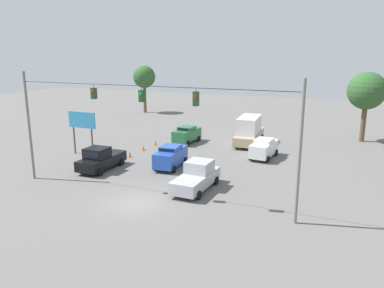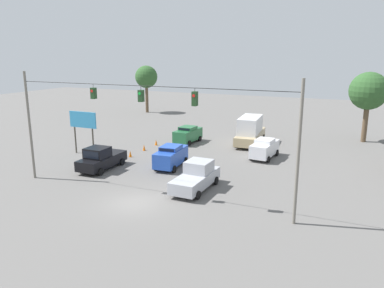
% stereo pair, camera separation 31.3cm
% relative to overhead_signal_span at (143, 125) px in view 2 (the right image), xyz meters
% --- Properties ---
extents(ground_plane, '(140.00, 140.00, 0.00)m').
position_rel_overhead_signal_span_xyz_m(ground_plane, '(0.06, 1.28, -5.36)').
color(ground_plane, '#605E5B').
extents(overhead_signal_span, '(21.48, 0.38, 8.82)m').
position_rel_overhead_signal_span_xyz_m(overhead_signal_span, '(0.00, 0.00, 0.00)').
color(overhead_signal_span, slate).
rests_on(overhead_signal_span, ground_plane).
extents(box_truck_tan_oncoming_deep, '(2.98, 7.66, 3.17)m').
position_rel_overhead_signal_span_xyz_m(box_truck_tan_oncoming_deep, '(-2.48, -19.23, -3.81)').
color(box_truck_tan_oncoming_deep, tan).
rests_on(box_truck_tan_oncoming_deep, ground_plane).
extents(pickup_truck_silver_crossing_near, '(2.30, 5.39, 2.12)m').
position_rel_overhead_signal_span_xyz_m(pickup_truck_silver_crossing_near, '(-2.72, -3.09, -4.39)').
color(pickup_truck_silver_crossing_near, '#A8AAB2').
rests_on(pickup_truck_silver_crossing_near, ground_plane).
extents(sedan_white_oncoming_far, '(2.24, 4.47, 1.94)m').
position_rel_overhead_signal_span_xyz_m(sedan_white_oncoming_far, '(-5.44, -13.89, -4.35)').
color(sedan_white_oncoming_far, silver).
rests_on(sedan_white_oncoming_far, ground_plane).
extents(sedan_blue_withflow_mid, '(2.24, 4.57, 2.02)m').
position_rel_overhead_signal_span_xyz_m(sedan_blue_withflow_mid, '(1.65, -7.38, -4.31)').
color(sedan_blue_withflow_mid, '#234CB2').
rests_on(sedan_blue_withflow_mid, ground_plane).
extents(pickup_truck_black_parked_shoulder, '(2.31, 5.14, 2.12)m').
position_rel_overhead_signal_span_xyz_m(pickup_truck_black_parked_shoulder, '(7.07, -4.24, -4.39)').
color(pickup_truck_black_parked_shoulder, black).
rests_on(pickup_truck_black_parked_shoulder, ground_plane).
extents(sedan_green_withflow_far, '(2.22, 4.24, 1.93)m').
position_rel_overhead_signal_span_xyz_m(sedan_green_withflow_far, '(4.26, -16.76, -4.36)').
color(sedan_green_withflow_far, '#236038').
rests_on(sedan_green_withflow_far, ground_plane).
extents(traffic_cone_nearest, '(0.31, 0.31, 0.66)m').
position_rel_overhead_signal_span_xyz_m(traffic_cone_nearest, '(6.88, -3.17, -5.04)').
color(traffic_cone_nearest, orange).
rests_on(traffic_cone_nearest, ground_plane).
extents(traffic_cone_second, '(0.31, 0.31, 0.66)m').
position_rel_overhead_signal_span_xyz_m(traffic_cone_second, '(7.12, -6.05, -5.04)').
color(traffic_cone_second, orange).
rests_on(traffic_cone_second, ground_plane).
extents(traffic_cone_third, '(0.31, 0.31, 0.66)m').
position_rel_overhead_signal_span_xyz_m(traffic_cone_third, '(6.97, -8.77, -5.04)').
color(traffic_cone_third, orange).
rests_on(traffic_cone_third, ground_plane).
extents(traffic_cone_fourth, '(0.31, 0.31, 0.66)m').
position_rel_overhead_signal_span_xyz_m(traffic_cone_fourth, '(7.04, -11.53, -5.04)').
color(traffic_cone_fourth, orange).
rests_on(traffic_cone_fourth, ground_plane).
extents(traffic_cone_fifth, '(0.31, 0.31, 0.66)m').
position_rel_overhead_signal_span_xyz_m(traffic_cone_fifth, '(7.05, -14.19, -5.04)').
color(traffic_cone_fifth, orange).
rests_on(traffic_cone_fifth, ground_plane).
extents(roadside_billboard, '(3.24, 0.16, 4.43)m').
position_rel_overhead_signal_span_xyz_m(roadside_billboard, '(11.90, -7.82, -2.16)').
color(roadside_billboard, '#4C473D').
rests_on(roadside_billboard, ground_plane).
extents(tree_horizon_left, '(4.33, 4.33, 8.14)m').
position_rel_overhead_signal_span_xyz_m(tree_horizon_left, '(-14.46, -25.69, 0.55)').
color(tree_horizon_left, brown).
rests_on(tree_horizon_left, ground_plane).
extents(tree_horizon_right, '(3.85, 3.85, 8.14)m').
position_rel_overhead_signal_span_xyz_m(tree_horizon_right, '(20.54, -34.95, 0.76)').
color(tree_horizon_right, brown).
rests_on(tree_horizon_right, ground_plane).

